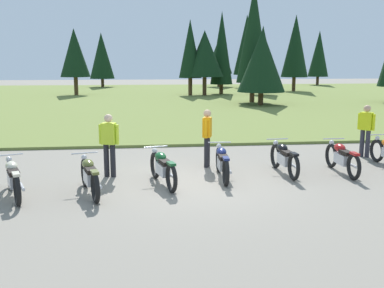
{
  "coord_description": "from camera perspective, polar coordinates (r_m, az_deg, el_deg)",
  "views": [
    {
      "loc": [
        -1.29,
        -10.66,
        2.99
      ],
      "look_at": [
        0.0,
        0.6,
        0.9
      ],
      "focal_mm": 41.45,
      "sensor_mm": 36.0,
      "label": 1
    }
  ],
  "objects": [
    {
      "name": "ground_plane",
      "position": [
        11.15,
        0.35,
        -5.11
      ],
      "size": [
        140.0,
        140.0,
        0.0
      ],
      "primitive_type": "plane",
      "color": "gray"
    },
    {
      "name": "grass_moorland",
      "position": [
        37.74,
        -4.59,
        5.93
      ],
      "size": [
        80.0,
        44.0,
        0.1
      ],
      "primitive_type": "cube",
      "color": "olive",
      "rests_on": "ground"
    },
    {
      "name": "forest_treeline",
      "position": [
        43.89,
        1.13,
        11.93
      ],
      "size": [
        46.07,
        29.31,
        8.59
      ],
      "color": "#47331E",
      "rests_on": "ground"
    },
    {
      "name": "motorcycle_cream",
      "position": [
        10.73,
        -22.02,
        -4.09
      ],
      "size": [
        0.94,
        2.0,
        0.88
      ],
      "color": "black",
      "rests_on": "ground"
    },
    {
      "name": "motorcycle_olive",
      "position": [
        10.42,
        -13.04,
        -4.01
      ],
      "size": [
        0.8,
        2.05,
        0.88
      ],
      "color": "black",
      "rests_on": "ground"
    },
    {
      "name": "motorcycle_british_green",
      "position": [
        10.96,
        -3.79,
        -3.05
      ],
      "size": [
        0.75,
        2.06,
        0.88
      ],
      "color": "black",
      "rests_on": "ground"
    },
    {
      "name": "motorcycle_navy",
      "position": [
        11.55,
        3.9,
        -2.35
      ],
      "size": [
        0.62,
        2.1,
        0.88
      ],
      "color": "black",
      "rests_on": "ground"
    },
    {
      "name": "motorcycle_black",
      "position": [
        12.29,
        11.77,
        -1.76
      ],
      "size": [
        0.62,
        2.1,
        0.88
      ],
      "color": "black",
      "rests_on": "ground"
    },
    {
      "name": "motorcycle_red",
      "position": [
        12.75,
        18.73,
        -1.66
      ],
      "size": [
        0.62,
        2.1,
        0.88
      ],
      "color": "black",
      "rests_on": "ground"
    },
    {
      "name": "rider_checking_bike",
      "position": [
        12.76,
        1.96,
        1.22
      ],
      "size": [
        0.32,
        0.53,
        1.67
      ],
      "color": "black",
      "rests_on": "ground"
    },
    {
      "name": "rider_with_back_turned",
      "position": [
        15.13,
        21.47,
        1.96
      ],
      "size": [
        0.4,
        0.44,
        1.67
      ],
      "color": "#2D2D38",
      "rests_on": "ground"
    },
    {
      "name": "rider_near_row_end",
      "position": [
        11.82,
        -10.62,
        0.31
      ],
      "size": [
        0.53,
        0.32,
        1.67
      ],
      "color": "black",
      "rests_on": "ground"
    }
  ]
}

